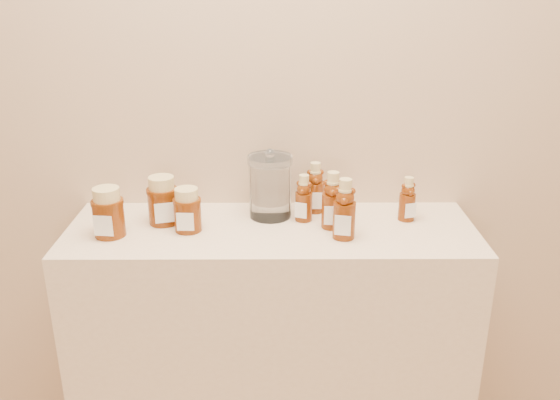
{
  "coord_description": "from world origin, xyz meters",
  "views": [
    {
      "loc": [
        0.02,
        -0.04,
        1.61
      ],
      "look_at": [
        0.02,
        1.52,
        1.0
      ],
      "focal_mm": 38.0,
      "sensor_mm": 36.0,
      "label": 1
    }
  ],
  "objects_px": {
    "display_table": "(272,356)",
    "bear_bottle_back_left": "(304,195)",
    "bear_bottle_front_left": "(333,196)",
    "honey_jar_left": "(108,212)",
    "glass_canister": "(270,184)"
  },
  "relations": [
    {
      "from": "display_table",
      "to": "honey_jar_left",
      "type": "distance_m",
      "value": 0.7
    },
    {
      "from": "display_table",
      "to": "bear_bottle_front_left",
      "type": "xyz_separation_m",
      "value": [
        0.18,
        0.01,
        0.55
      ]
    },
    {
      "from": "bear_bottle_back_left",
      "to": "bear_bottle_front_left",
      "type": "relative_size",
      "value": 0.84
    },
    {
      "from": "bear_bottle_front_left",
      "to": "glass_canister",
      "type": "xyz_separation_m",
      "value": [
        -0.18,
        0.09,
        0.01
      ]
    },
    {
      "from": "display_table",
      "to": "bear_bottle_back_left",
      "type": "bearing_deg",
      "value": 31.6
    },
    {
      "from": "bear_bottle_back_left",
      "to": "glass_canister",
      "type": "xyz_separation_m",
      "value": [
        -0.1,
        0.03,
        0.02
      ]
    },
    {
      "from": "bear_bottle_front_left",
      "to": "honey_jar_left",
      "type": "relative_size",
      "value": 1.34
    },
    {
      "from": "display_table",
      "to": "bear_bottle_back_left",
      "type": "distance_m",
      "value": 0.54
    },
    {
      "from": "display_table",
      "to": "bear_bottle_front_left",
      "type": "height_order",
      "value": "bear_bottle_front_left"
    },
    {
      "from": "display_table",
      "to": "bear_bottle_front_left",
      "type": "bearing_deg",
      "value": 2.23
    },
    {
      "from": "display_table",
      "to": "honey_jar_left",
      "type": "height_order",
      "value": "honey_jar_left"
    },
    {
      "from": "bear_bottle_back_left",
      "to": "honey_jar_left",
      "type": "xyz_separation_m",
      "value": [
        -0.55,
        -0.11,
        -0.01
      ]
    },
    {
      "from": "honey_jar_left",
      "to": "glass_canister",
      "type": "distance_m",
      "value": 0.48
    },
    {
      "from": "display_table",
      "to": "bear_bottle_back_left",
      "type": "relative_size",
      "value": 7.39
    },
    {
      "from": "display_table",
      "to": "honey_jar_left",
      "type": "relative_size",
      "value": 8.37
    }
  ]
}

